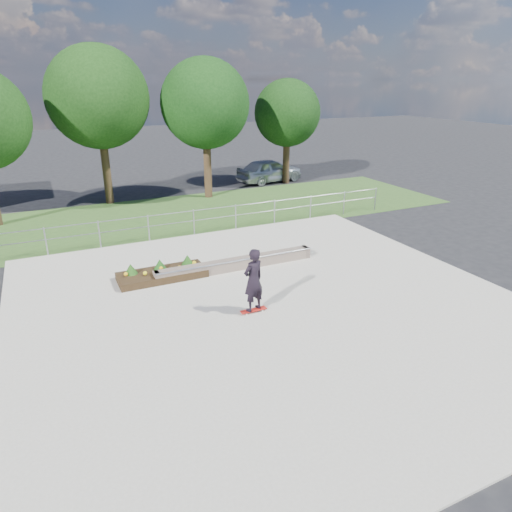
# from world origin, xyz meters

# --- Properties ---
(ground) EXTENTS (120.00, 120.00, 0.00)m
(ground) POSITION_xyz_m (0.00, 0.00, 0.00)
(ground) COLOR black
(ground) RESTS_ON ground
(grass_verge) EXTENTS (30.00, 8.00, 0.02)m
(grass_verge) POSITION_xyz_m (0.00, 11.00, 0.01)
(grass_verge) COLOR #2E4E1F
(grass_verge) RESTS_ON ground
(concrete_slab) EXTENTS (15.00, 15.00, 0.06)m
(concrete_slab) POSITION_xyz_m (0.00, 0.00, 0.03)
(concrete_slab) COLOR #ABA798
(concrete_slab) RESTS_ON ground
(fence) EXTENTS (20.06, 0.06, 1.20)m
(fence) POSITION_xyz_m (0.00, 7.50, 0.77)
(fence) COLOR #9A9DA2
(fence) RESTS_ON ground
(tree_mid_left) EXTENTS (5.25, 5.25, 8.25)m
(tree_mid_left) POSITION_xyz_m (-2.50, 15.00, 5.61)
(tree_mid_left) COLOR #362415
(tree_mid_left) RESTS_ON ground
(tree_mid_right) EXTENTS (4.90, 4.90, 7.70)m
(tree_mid_right) POSITION_xyz_m (3.00, 14.00, 5.23)
(tree_mid_right) COLOR #382416
(tree_mid_right) RESTS_ON ground
(tree_far_right) EXTENTS (4.20, 4.20, 6.60)m
(tree_far_right) POSITION_xyz_m (9.00, 15.50, 4.48)
(tree_far_right) COLOR #372316
(tree_far_right) RESTS_ON ground
(grind_ledge) EXTENTS (6.00, 0.44, 0.43)m
(grind_ledge) POSITION_xyz_m (0.15, 3.04, 0.26)
(grind_ledge) COLOR brown
(grind_ledge) RESTS_ON concrete_slab
(planter_bed) EXTENTS (3.00, 1.20, 0.61)m
(planter_bed) POSITION_xyz_m (-2.50, 3.44, 0.24)
(planter_bed) COLOR black
(planter_bed) RESTS_ON concrete_slab
(skateboarder) EXTENTS (0.80, 0.65, 1.99)m
(skateboarder) POSITION_xyz_m (-0.69, -0.20, 1.09)
(skateboarder) COLOR silver
(skateboarder) RESTS_ON concrete_slab
(parked_car) EXTENTS (4.84, 2.58, 1.57)m
(parked_car) POSITION_xyz_m (8.18, 16.29, 0.78)
(parked_car) COLOR #A7ACB0
(parked_car) RESTS_ON ground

